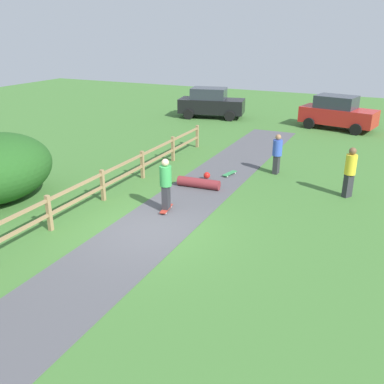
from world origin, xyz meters
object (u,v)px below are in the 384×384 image
(skater_fallen, at_px, (199,182))
(skater_riding, at_px, (166,182))
(parked_car_red, at_px, (338,113))
(skateboard_loose, at_px, (230,173))
(bystander_blue, at_px, (277,152))
(bystander_yellow, at_px, (350,170))
(parked_car_black, at_px, (211,103))

(skater_fallen, bearing_deg, skater_riding, -91.32)
(skater_riding, relative_size, parked_car_red, 0.39)
(skateboard_loose, height_order, parked_car_red, parked_car_red)
(bystander_blue, xyz_separation_m, parked_car_red, (1.05, 9.52, 0.07))
(bystander_yellow, xyz_separation_m, parked_car_black, (-9.85, 10.94, -0.03))
(skater_riding, relative_size, parked_car_black, 0.39)
(parked_car_red, bearing_deg, skateboard_loose, -104.15)
(skater_fallen, height_order, parked_car_red, parked_car_red)
(parked_car_black, relative_size, parked_car_red, 1.00)
(skater_fallen, distance_m, parked_car_red, 12.77)
(parked_car_red, bearing_deg, skater_riding, -102.44)
(skater_riding, xyz_separation_m, skateboard_loose, (0.60, 4.22, -0.91))
(skater_riding, bearing_deg, parked_car_black, 107.67)
(skater_riding, distance_m, parked_car_black, 15.51)
(bystander_yellow, xyz_separation_m, bystander_blue, (-2.93, 1.44, -0.10))
(skater_riding, height_order, bystander_yellow, bystander_yellow)
(skater_riding, bearing_deg, parked_car_red, 77.56)
(bystander_blue, height_order, parked_car_black, parked_car_black)
(bystander_blue, bearing_deg, skateboard_loose, -146.88)
(skater_fallen, relative_size, skateboard_loose, 1.98)
(skater_fallen, height_order, bystander_blue, bystander_blue)
(skateboard_loose, xyz_separation_m, parked_car_red, (2.66, 10.57, 0.87))
(skateboard_loose, height_order, bystander_yellow, bystander_yellow)
(bystander_blue, bearing_deg, parked_car_red, 83.69)
(bystander_yellow, relative_size, parked_car_red, 0.40)
(skater_fallen, relative_size, parked_car_red, 0.37)
(parked_car_black, bearing_deg, bystander_yellow, -48.00)
(parked_car_red, bearing_deg, parked_car_black, -179.85)
(parked_car_black, bearing_deg, skater_riding, -72.33)
(parked_car_black, height_order, parked_car_red, same)
(skater_riding, height_order, skateboard_loose, skater_riding)
(skateboard_loose, distance_m, parked_car_red, 10.94)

